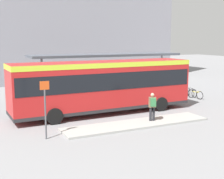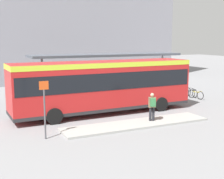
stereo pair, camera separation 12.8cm
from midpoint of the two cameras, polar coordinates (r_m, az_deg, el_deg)
The scene contains 10 objects.
ground_plane at distance 20.30m, azimuth -1.68°, elevation -4.31°, with size 120.00×120.00×0.00m, color gray.
curb_island at distance 17.54m, azimuth 4.41°, elevation -6.30°, with size 8.56×1.80×0.12m.
city_bus at distance 19.94m, azimuth -1.68°, elevation 1.14°, with size 11.84×2.86×3.35m.
pedestrian_waiting at distance 17.84m, azimuth 7.21°, elevation -2.84°, with size 0.45×0.49×1.61m.
bicycle_yellow at distance 26.01m, azimuth 14.86°, elevation -0.87°, with size 0.48×1.55×0.67m.
bicycle_black at distance 26.79m, azimuth 14.10°, elevation -0.50°, with size 0.48×1.67×0.72m.
bicycle_white at distance 27.35m, azimuth 12.78°, elevation -0.31°, with size 0.48×1.56×0.67m.
station_shelter at distance 24.92m, azimuth -1.04°, elevation 6.21°, with size 12.35×2.63×3.59m.
potted_planter_near_shelter at distance 23.80m, azimuth 3.44°, elevation -0.60°, with size 0.87×0.87×1.34m.
platform_sign at distance 15.07m, azimuth -12.35°, elevation -3.19°, with size 0.44×0.08×2.80m.
Camera 1 is at (-8.09, -18.00, 4.72)m, focal length 50.00 mm.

